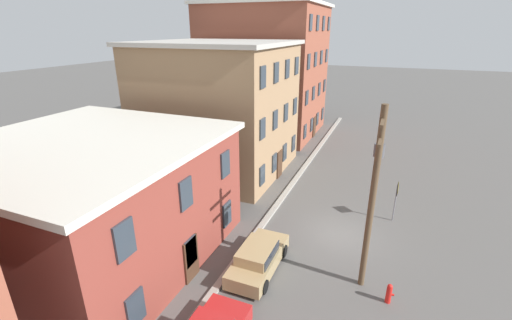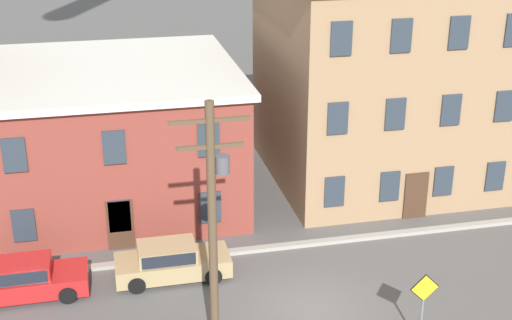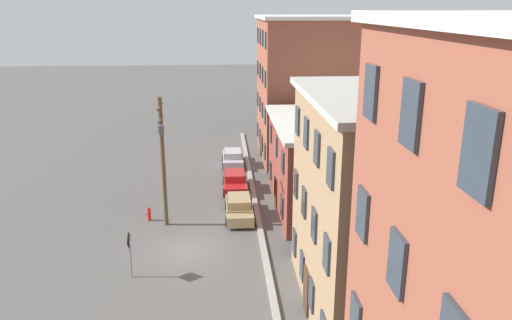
# 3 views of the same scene
# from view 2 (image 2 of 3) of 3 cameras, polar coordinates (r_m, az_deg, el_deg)

# --- Properties ---
(ground_plane) EXTENTS (200.00, 200.00, 0.00)m
(ground_plane) POSITION_cam_2_polar(r_m,az_deg,el_deg) (26.38, 4.43, -11.70)
(ground_plane) COLOR #565451
(kerb_strip) EXTENTS (56.00, 0.36, 0.16)m
(kerb_strip) POSITION_cam_2_polar(r_m,az_deg,el_deg) (30.03, 1.93, -6.94)
(kerb_strip) COLOR #9E998E
(kerb_strip) RESTS_ON ground_plane
(apartment_midblock) EXTENTS (11.84, 11.71, 6.35)m
(apartment_midblock) POSITION_cam_2_polar(r_m,az_deg,el_deg) (34.45, -11.49, 2.19)
(apartment_midblock) COLOR brown
(apartment_midblock) RESTS_ON ground_plane
(apartment_far) EXTENTS (10.82, 11.11, 10.42)m
(apartment_far) POSITION_cam_2_polar(r_m,az_deg,el_deg) (36.13, 9.66, 6.64)
(apartment_far) COLOR #9E7A56
(apartment_far) RESTS_ON ground_plane
(car_red) EXTENTS (4.40, 1.92, 1.43)m
(car_red) POSITION_cam_2_polar(r_m,az_deg,el_deg) (27.93, -18.02, -8.96)
(car_red) COLOR #B21E1E
(car_red) RESTS_ON ground_plane
(car_tan) EXTENTS (4.40, 1.92, 1.43)m
(car_tan) POSITION_cam_2_polar(r_m,az_deg,el_deg) (27.90, -6.85, -7.95)
(car_tan) COLOR tan
(car_tan) RESTS_ON ground_plane
(caution_sign) EXTENTS (1.02, 0.08, 2.70)m
(caution_sign) POSITION_cam_2_polar(r_m,az_deg,el_deg) (24.14, 13.27, -10.68)
(caution_sign) COLOR slate
(caution_sign) RESTS_ON ground_plane
(utility_pole) EXTENTS (2.40, 0.44, 8.59)m
(utility_pole) POSITION_cam_2_polar(r_m,az_deg,el_deg) (21.79, -3.41, -4.70)
(utility_pole) COLOR brown
(utility_pole) RESTS_ON ground_plane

